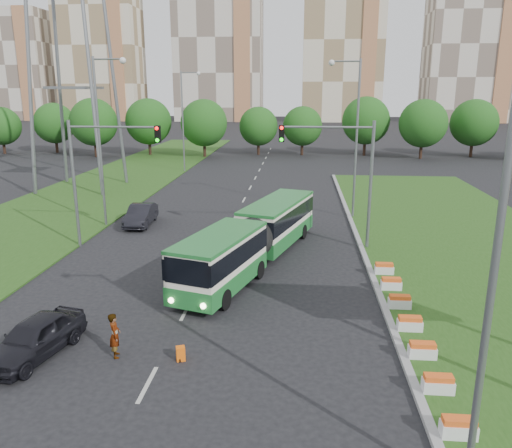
# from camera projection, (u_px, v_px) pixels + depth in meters

# --- Properties ---
(ground) EXTENTS (360.00, 360.00, 0.00)m
(ground) POSITION_uv_depth(u_px,v_px,m) (251.00, 313.00, 22.56)
(ground) COLOR black
(ground) RESTS_ON ground
(grass_median) EXTENTS (14.00, 60.00, 0.15)m
(grass_median) POSITION_uv_depth(u_px,v_px,m) (485.00, 261.00, 29.15)
(grass_median) COLOR #214814
(grass_median) RESTS_ON ground
(median_kerb) EXTENTS (0.30, 60.00, 0.18)m
(median_kerb) POSITION_uv_depth(u_px,v_px,m) (365.00, 258.00, 29.73)
(median_kerb) COLOR gray
(median_kerb) RESTS_ON ground
(left_verge) EXTENTS (12.00, 110.00, 0.10)m
(left_verge) POSITION_uv_depth(u_px,v_px,m) (91.00, 194.00, 48.11)
(left_verge) COLOR #214814
(left_verge) RESTS_ON ground
(lane_markings) EXTENTS (0.20, 100.00, 0.01)m
(lane_markings) POSITION_uv_depth(u_px,v_px,m) (239.00, 210.00, 42.06)
(lane_markings) COLOR #A9A9A2
(lane_markings) RESTS_ON ground
(flower_planters) EXTENTS (1.10, 13.70, 0.60)m
(flower_planters) POSITION_uv_depth(u_px,v_px,m) (410.00, 323.00, 20.53)
(flower_planters) COLOR silver
(flower_planters) RESTS_ON grass_median
(traffic_mast_median) EXTENTS (5.76, 0.32, 8.00)m
(traffic_mast_median) POSITION_uv_depth(u_px,v_px,m) (345.00, 165.00, 30.40)
(traffic_mast_median) COLOR slate
(traffic_mast_median) RESTS_ON ground
(traffic_mast_left) EXTENTS (5.76, 0.32, 8.00)m
(traffic_mast_left) POSITION_uv_depth(u_px,v_px,m) (98.00, 164.00, 30.71)
(traffic_mast_left) COLOR slate
(traffic_mast_left) RESTS_ON ground
(street_lamps) EXTENTS (36.00, 60.00, 12.00)m
(street_lamps) POSITION_uv_depth(u_px,v_px,m) (218.00, 153.00, 30.88)
(street_lamps) COLOR slate
(street_lamps) RESTS_ON ground
(tree_line) EXTENTS (120.00, 8.00, 9.00)m
(tree_line) POSITION_uv_depth(u_px,v_px,m) (354.00, 127.00, 73.49)
(tree_line) COLOR #1A5015
(tree_line) RESTS_ON ground
(apartment_tower_west) EXTENTS (26.00, 15.00, 48.00)m
(apartment_tower_west) POSITION_uv_depth(u_px,v_px,m) (100.00, 47.00, 166.16)
(apartment_tower_west) COLOR beige
(apartment_tower_west) RESTS_ON ground
(apartment_tower_cwest) EXTENTS (28.00, 15.00, 52.00)m
(apartment_tower_cwest) POSITION_uv_depth(u_px,v_px,m) (219.00, 39.00, 162.30)
(apartment_tower_cwest) COLOR beige
(apartment_tower_cwest) RESTS_ON ground
(apartment_tower_ceast) EXTENTS (25.00, 15.00, 50.00)m
(apartment_tower_ceast) POSITION_uv_depth(u_px,v_px,m) (343.00, 41.00, 159.21)
(apartment_tower_ceast) COLOR beige
(apartment_tower_ceast) RESTS_ON ground
(apartment_tower_east) EXTENTS (27.00, 15.00, 47.00)m
(apartment_tower_east) POSITION_uv_depth(u_px,v_px,m) (471.00, 45.00, 156.25)
(apartment_tower_east) COLOR beige
(apartment_tower_east) RESTS_ON ground
(midrise_west) EXTENTS (22.00, 14.00, 36.00)m
(midrise_west) POSITION_uv_depth(u_px,v_px,m) (17.00, 66.00, 170.22)
(midrise_west) COLOR beige
(midrise_west) RESTS_ON ground
(articulated_bus) EXTENTS (2.43, 15.61, 2.57)m
(articulated_bus) POSITION_uv_depth(u_px,v_px,m) (251.00, 237.00, 28.65)
(articulated_bus) COLOR white
(articulated_bus) RESTS_ON ground
(car_left_near) EXTENTS (2.73, 4.70, 1.50)m
(car_left_near) POSITION_uv_depth(u_px,v_px,m) (35.00, 337.00, 18.71)
(car_left_near) COLOR black
(car_left_near) RESTS_ON ground
(car_left_far) EXTENTS (1.90, 4.74, 1.53)m
(car_left_far) POSITION_uv_depth(u_px,v_px,m) (141.00, 215.00, 37.13)
(car_left_far) COLOR black
(car_left_far) RESTS_ON ground
(pedestrian) EXTENTS (0.61, 0.74, 1.75)m
(pedestrian) POSITION_uv_depth(u_px,v_px,m) (115.00, 335.00, 18.62)
(pedestrian) COLOR gray
(pedestrian) RESTS_ON ground
(shopping_trolley) EXTENTS (0.32, 0.34, 0.55)m
(shopping_trolley) POSITION_uv_depth(u_px,v_px,m) (181.00, 354.00, 18.50)
(shopping_trolley) COLOR #F7620D
(shopping_trolley) RESTS_ON ground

